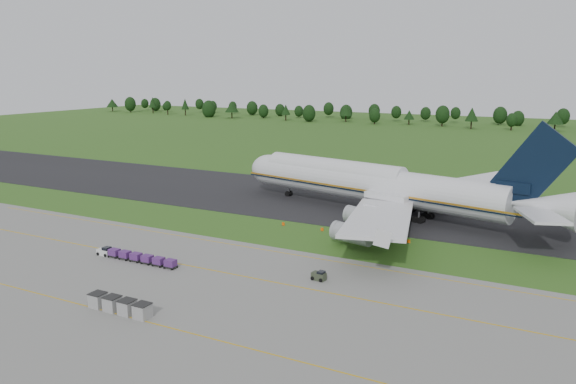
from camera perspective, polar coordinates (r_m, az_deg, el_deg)
The scene contains 10 objects.
ground at distance 103.16m, azimuth -1.52°, elevation -4.08°, with size 600.00×600.00×0.00m, color #2B5319.
apron at distance 76.84m, azimuth -14.08°, elevation -10.24°, with size 300.00×52.00×0.06m, color slate.
taxiway at distance 127.57m, azimuth 4.57°, elevation -0.93°, with size 300.00×40.00×0.08m, color black.
apron_markings at distance 81.80m, azimuth -10.80°, elevation -8.66°, with size 300.00×30.20×0.01m.
tree_line at distance 309.03m, azimuth 19.77°, elevation 7.17°, with size 528.23×21.93×11.24m.
aircraft at distance 117.44m, azimuth 9.14°, elevation 0.76°, with size 74.51×70.60×20.84m.
baggage_train at distance 90.47m, azimuth -15.31°, elevation -6.35°, with size 15.39×1.40×1.34m.
utility_cart at distance 79.95m, azimuth 3.14°, elevation -8.55°, with size 2.08×1.40×1.08m.
uld_row at distance 72.58m, azimuth -16.73°, elevation -10.96°, with size 9.04×1.84×1.82m.
edge_markers at distance 102.42m, azimuth 5.58°, elevation -4.10°, with size 24.88×0.30×0.60m.
Camera 1 is at (48.02, -86.63, 28.81)m, focal length 35.00 mm.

